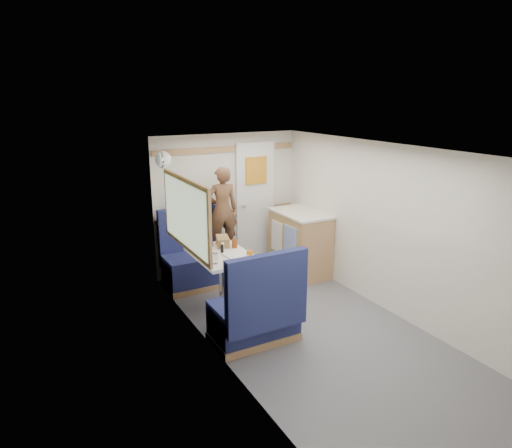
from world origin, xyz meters
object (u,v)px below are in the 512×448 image
bench_near (257,316)px  bread_loaf (223,241)px  dinette_table (222,266)px  dome_light (163,159)px  cheese_block (247,258)px  wine_glass (210,245)px  beer_glass (234,244)px  person (222,210)px  galley_counter (300,243)px  salt_grinder (223,246)px  pepper_grinder (222,249)px  tumbler_mid (199,242)px  bench_far (196,264)px  orange_fruit (250,253)px  tray (240,256)px  duffel_bag (194,208)px  tumbler_left (215,258)px

bench_near → bread_loaf: 1.23m
dinette_table → dome_light: bearing=114.6°
cheese_block → wine_glass: wine_glass is taller
cheese_block → beer_glass: bearing=80.3°
dome_light → person: 1.05m
galley_counter → bread_loaf: size_ratio=3.45×
salt_grinder → pepper_grinder: bearing=-117.8°
dinette_table → dome_light: (-0.39, 0.85, 1.18)m
bench_near → tumbler_mid: bench_near is taller
bench_near → tumbler_mid: size_ratio=8.57×
cheese_block → wine_glass: (-0.27, 0.40, 0.09)m
tumbler_mid → beer_glass: 0.44m
dome_light → bench_far: bearing=2.1°
person → orange_fruit: 1.12m
galley_counter → person: size_ratio=0.79×
person → tray: (-0.23, -1.00, -0.30)m
tray → beer_glass: size_ratio=3.71×
duffel_bag → bread_loaf: size_ratio=1.81×
bench_far → tumbler_left: (-0.20, -1.13, 0.48)m
bench_far → salt_grinder: bearing=-85.1°
tumbler_mid → beer_glass: size_ratio=1.19×
bench_near → tumbler_left: (-0.20, 0.60, 0.48)m
duffel_bag → dinette_table: bearing=-93.6°
galley_counter → tumbler_mid: 1.65m
pepper_grinder → salt_grinder: pepper_grinder is taller
beer_glass → pepper_grinder: (-0.21, -0.10, -0.00)m
cheese_block → wine_glass: size_ratio=0.63×
tumbler_mid → beer_glass: bearing=-34.7°
bench_far → wine_glass: bench_far is taller
tumbler_left → wine_glass: bearing=76.4°
dome_light → duffel_bag: size_ratio=0.41×
dome_light → pepper_grinder: bearing=-63.8°
bench_near → orange_fruit: (0.23, 0.58, 0.48)m
tumbler_mid → bench_near: bearing=-83.5°
tray → bench_near: bearing=-102.0°
galley_counter → tumbler_mid: galley_counter is taller
cheese_block → dinette_table: bearing=110.5°
dinette_table → salt_grinder: size_ratio=10.25×
tray → orange_fruit: orange_fruit is taller
person → tray: person is taller
beer_glass → pepper_grinder: beer_glass is taller
pepper_grinder → tray: bearing=-62.3°
pepper_grinder → dome_light: bearing=116.2°
person → duffel_bag: bearing=-41.0°
galley_counter → tumbler_left: size_ratio=7.61×
orange_fruit → wine_glass: bearing=140.0°
bench_near → cheese_block: 0.68m
wine_glass → bench_far: bearing=81.0°
tray → orange_fruit: (0.09, -0.07, 0.05)m
dinette_table → bread_loaf: bearing=63.3°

